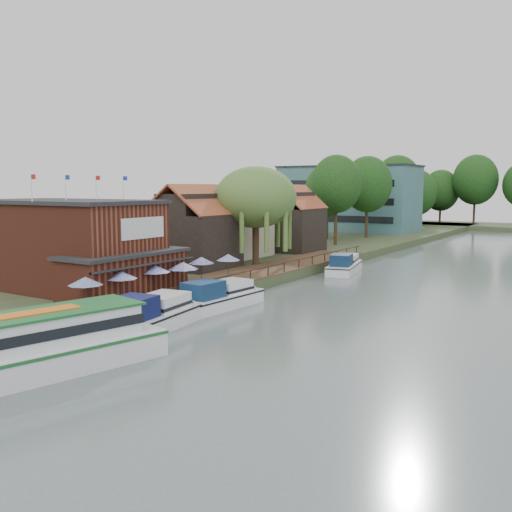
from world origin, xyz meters
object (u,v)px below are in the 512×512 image
Objects in this scene: cottage_b at (225,221)px; cruiser_1 at (219,293)px; hotel_block at (348,198)px; cottage_c at (291,218)px; umbrella_3 at (183,277)px; umbrella_0 at (86,295)px; willow at (256,216)px; umbrella_5 at (228,268)px; pub at (83,246)px; tour_boat at (22,345)px; cottage_a at (192,226)px; cruiser_0 at (149,311)px; umbrella_4 at (201,271)px; cruiser_2 at (344,263)px; umbrella_1 at (121,288)px; swan at (56,372)px; umbrella_2 at (155,281)px.

cruiser_1 is at bearing -55.67° from cottage_b.
hotel_block reaches higher than cottage_c.
umbrella_3 is 3.12m from cruiser_1.
umbrella_0 is at bearing -94.39° from umbrella_3.
willow is 4.39× the size of umbrella_5.
willow is at bearing 80.07° from pub.
umbrella_3 is 0.17× the size of tour_boat.
hotel_block is 2.95× the size of cottage_a.
tour_boat is at bearing -50.19° from pub.
willow is 11.80m from umbrella_5.
cottage_c is 0.82× the size of willow.
cottage_c is 31.75m from cruiser_1.
umbrella_4 is at bearing 102.19° from cruiser_0.
umbrella_3 is 0.26× the size of cruiser_2.
cruiser_2 is at bearing 77.96° from umbrella_5.
tour_boat reaches higher than cruiser_0.
umbrella_1 is 1.00× the size of umbrella_5.
willow reaches higher than cottage_a.
cottage_a is 3.62× the size of umbrella_0.
cruiser_1 is (14.20, -20.79, -4.09)m from cottage_b.
pub is at bearing -125.21° from cruiser_2.
cottage_a is at bearing 132.46° from umbrella_4.
cruiser_2 is at bearing 43.64° from cottage_a.
cottage_b is 41.78m from swan.
cottage_a is at bearing -93.01° from cottage_c.
umbrella_4 is 0.23× the size of cruiser_0.
willow is at bearing 48.01° from cottage_a.
cruiser_1 is (11.20, -10.79, -4.09)m from cottage_a.
cottage_a and cottage_b have the same top height.
umbrella_4 is (10.57, -18.28, -2.96)m from cottage_b.
cruiser_0 is (11.49, -18.78, -3.99)m from cottage_a.
pub is at bearing -134.36° from umbrella_4.
hotel_block reaches higher than swan.
umbrella_4 is 0.16× the size of tour_boat.
hotel_block reaches higher than cruiser_2.
willow reaches higher than cottage_b.
cottage_a is 19.55× the size of swan.
swan is (5.46, -22.48, -2.07)m from umbrella_5.
hotel_block reaches higher than cottage_a.
hotel_block is at bearing 97.13° from cottage_a.
cruiser_1 is (-0.29, 7.99, -0.10)m from cruiser_0.
pub is 20.36m from willow.
umbrella_2 is (3.22, -19.07, -3.93)m from willow.
pub is 8.42× the size of umbrella_5.
umbrella_0 and umbrella_4 have the same top height.
cottage_c reaches higher than swan.
cottage_a is 3.53× the size of umbrella_3.
cottage_b is 29.78m from umbrella_1.
umbrella_2 is (-0.06, 3.53, 0.00)m from umbrella_1.
umbrella_2 is 0.16× the size of tour_boat.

